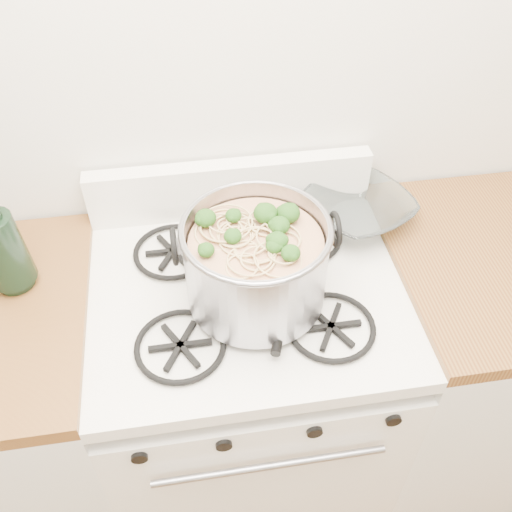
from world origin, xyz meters
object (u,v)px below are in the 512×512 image
object	(u,v)px
gas_range	(249,394)
glass_bowl	(358,214)
stock_pot	(256,263)
spatula	(291,269)

from	to	relation	value
gas_range	glass_bowl	xyz separation A→B (m)	(0.33, 0.19, 0.50)
gas_range	stock_pot	distance (m)	0.59
stock_pot	spatula	distance (m)	0.14
glass_bowl	gas_range	bearing A→B (deg)	-149.39
spatula	glass_bowl	xyz separation A→B (m)	(0.22, 0.17, 0.00)
gas_range	stock_pot	size ratio (longest dim) A/B	2.57
gas_range	spatula	world-z (taller)	spatula
glass_bowl	stock_pot	bearing A→B (deg)	-143.86
stock_pot	glass_bowl	world-z (taller)	stock_pot
gas_range	glass_bowl	distance (m)	0.63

